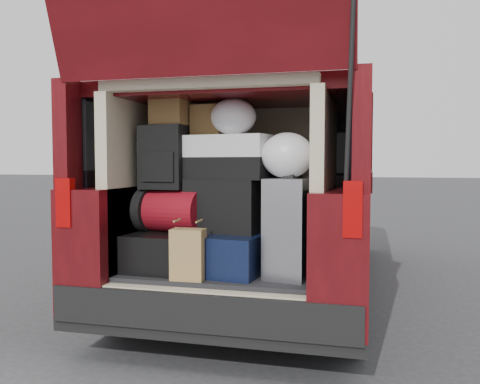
# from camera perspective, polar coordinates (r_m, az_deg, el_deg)

# --- Properties ---
(ground) EXTENTS (80.00, 80.00, 0.00)m
(ground) POSITION_cam_1_polar(r_m,az_deg,el_deg) (3.45, -2.70, -18.20)
(ground) COLOR #323234
(ground) RESTS_ON ground
(minivan) EXTENTS (1.90, 5.35, 2.77)m
(minivan) POSITION_cam_1_polar(r_m,az_deg,el_deg) (5.02, 3.51, -0.69)
(minivan) COLOR black
(minivan) RESTS_ON ground
(load_floor) EXTENTS (1.24, 1.05, 0.55)m
(load_floor) POSITION_cam_1_polar(r_m,az_deg,el_deg) (3.61, -1.40, -12.59)
(load_floor) COLOR black
(load_floor) RESTS_ON ground
(black_hardshell) EXTENTS (0.48, 0.64, 0.25)m
(black_hardshell) POSITION_cam_1_polar(r_m,az_deg,el_deg) (3.50, -7.87, -6.42)
(black_hardshell) COLOR black
(black_hardshell) RESTS_ON load_floor
(navy_hardshell) EXTENTS (0.55, 0.64, 0.26)m
(navy_hardshell) POSITION_cam_1_polar(r_m,az_deg,el_deg) (3.36, -1.11, -6.75)
(navy_hardshell) COLOR black
(navy_hardshell) RESTS_ON load_floor
(silver_roller) EXTENTS (0.33, 0.45, 0.62)m
(silver_roller) POSITION_cam_1_polar(r_m,az_deg,el_deg) (3.20, 5.96, -3.98)
(silver_roller) COLOR silver
(silver_roller) RESTS_ON load_floor
(kraft_bag) EXTENTS (0.21, 0.14, 0.31)m
(kraft_bag) POSITION_cam_1_polar(r_m,az_deg,el_deg) (3.13, -5.83, -6.99)
(kraft_bag) COLOR #9E7F47
(kraft_bag) RESTS_ON load_floor
(red_duffel) EXTENTS (0.49, 0.36, 0.29)m
(red_duffel) POSITION_cam_1_polar(r_m,az_deg,el_deg) (3.46, -7.63, -2.07)
(red_duffel) COLOR maroon
(red_duffel) RESTS_ON black_hardshell
(black_soft_case) EXTENTS (0.52, 0.36, 0.35)m
(black_soft_case) POSITION_cam_1_polar(r_m,az_deg,el_deg) (3.37, -1.66, -1.51)
(black_soft_case) COLOR black
(black_soft_case) RESTS_ON navy_hardshell
(backpack) EXTENTS (0.31, 0.20, 0.43)m
(backpack) POSITION_cam_1_polar(r_m,az_deg,el_deg) (3.46, -8.58, 3.89)
(backpack) COLOR black
(backpack) RESTS_ON red_duffel
(twotone_duffel) EXTENTS (0.70, 0.45, 0.29)m
(twotone_duffel) POSITION_cam_1_polar(r_m,az_deg,el_deg) (3.39, -1.64, 3.92)
(twotone_duffel) COLOR silver
(twotone_duffel) RESTS_ON black_soft_case
(grocery_sack_lower) EXTENTS (0.24, 0.20, 0.21)m
(grocery_sack_lower) POSITION_cam_1_polar(r_m,az_deg,el_deg) (3.48, -7.90, 9.15)
(grocery_sack_lower) COLOR olive
(grocery_sack_lower) RESTS_ON backpack
(grocery_sack_upper) EXTENTS (0.22, 0.18, 0.21)m
(grocery_sack_upper) POSITION_cam_1_polar(r_m,az_deg,el_deg) (3.50, -3.55, 7.98)
(grocery_sack_upper) COLOR olive
(grocery_sack_upper) RESTS_ON twotone_duffel
(plastic_bag_center) EXTENTS (0.31, 0.29, 0.24)m
(plastic_bag_center) POSITION_cam_1_polar(r_m,az_deg,el_deg) (3.37, -0.74, 8.44)
(plastic_bag_center) COLOR white
(plastic_bag_center) RESTS_ON twotone_duffel
(plastic_bag_right) EXTENTS (0.37, 0.35, 0.28)m
(plastic_bag_right) POSITION_cam_1_polar(r_m,az_deg,el_deg) (3.16, 5.33, 4.11)
(plastic_bag_right) COLOR white
(plastic_bag_right) RESTS_ON silver_roller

